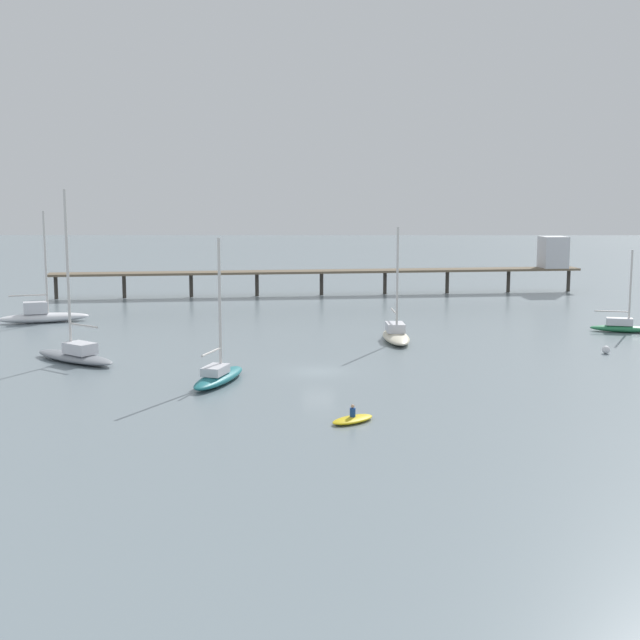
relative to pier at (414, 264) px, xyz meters
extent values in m
plane|color=gray|center=(-12.63, -51.94, -4.02)|extent=(400.00, 400.00, 0.00)
cube|color=brown|center=(-12.63, -1.68, -0.82)|extent=(71.87, 12.80, 0.30)
cylinder|color=#38332D|center=(-47.35, -6.29, -2.49)|extent=(0.50, 0.50, 3.05)
cylinder|color=#38332D|center=(-38.67, -5.14, -2.49)|extent=(0.50, 0.50, 3.05)
cylinder|color=#38332D|center=(-29.99, -3.98, -2.49)|extent=(0.50, 0.50, 3.05)
cylinder|color=#38332D|center=(-21.31, -2.83, -2.49)|extent=(0.50, 0.50, 3.05)
cylinder|color=#38332D|center=(-12.63, -1.68, -2.49)|extent=(0.50, 0.50, 3.05)
cylinder|color=#38332D|center=(-3.95, -0.52, -2.49)|extent=(0.50, 0.50, 3.05)
cylinder|color=#38332D|center=(4.73, 0.63, -2.49)|extent=(0.50, 0.50, 3.05)
cylinder|color=#38332D|center=(13.41, 1.78, -2.49)|extent=(0.50, 0.50, 3.05)
cylinder|color=#38332D|center=(22.09, 2.94, -2.49)|extent=(0.50, 0.50, 3.05)
cube|color=silver|center=(19.71, 2.62, 1.51)|extent=(3.83, 3.83, 4.36)
ellipsoid|color=beige|center=(-5.37, -37.96, -3.60)|extent=(2.79, 8.34, 0.83)
cube|color=silver|center=(-5.41, -37.30, -2.77)|extent=(1.79, 2.72, 0.84)
cylinder|color=silver|center=(-5.35, -38.37, 1.83)|extent=(0.22, 0.22, 10.05)
cylinder|color=silver|center=(-5.46, -36.34, -1.38)|extent=(0.39, 4.07, 0.17)
ellipsoid|color=#1E727A|center=(-20.07, -56.04, -3.62)|extent=(4.16, 8.33, 0.79)
cube|color=silver|center=(-20.25, -56.66, -2.91)|extent=(2.02, 2.69, 0.64)
cylinder|color=silver|center=(-19.96, -55.65, 1.79)|extent=(0.22, 0.22, 10.04)
cylinder|color=silver|center=(-20.43, -57.29, -1.42)|extent=(1.10, 3.33, 0.17)
ellipsoid|color=#287F4C|center=(18.21, -32.44, -3.67)|extent=(6.98, 3.16, 0.69)
cube|color=silver|center=(17.68, -32.31, -2.96)|extent=(2.74, 1.69, 0.73)
cylinder|color=silver|center=(18.54, -32.52, 0.49)|extent=(0.20, 0.20, 7.64)
cylinder|color=silver|center=(16.91, -32.12, -1.95)|extent=(3.29, 0.94, 0.16)
ellipsoid|color=gray|center=(-33.14, -48.06, -3.63)|extent=(8.95, 7.61, 0.77)
cube|color=silver|center=(-32.55, -48.51, -2.78)|extent=(3.12, 2.96, 0.94)
cylinder|color=silver|center=(-33.52, -47.78, 3.55)|extent=(0.23, 0.23, 13.60)
cylinder|color=silver|center=(-32.09, -48.85, -0.80)|extent=(2.96, 2.30, 0.19)
ellipsoid|color=white|center=(-42.67, -26.35, -3.51)|extent=(9.82, 5.30, 1.02)
cube|color=silver|center=(-43.40, -26.60, -2.37)|extent=(2.85, 2.29, 1.24)
cylinder|color=silver|center=(-42.22, -26.19, 2.50)|extent=(0.24, 0.24, 10.99)
cylinder|color=silver|center=(-44.07, -26.84, -1.02)|extent=(3.77, 1.48, 0.19)
ellipsoid|color=yellow|center=(-10.38, -67.12, -3.84)|extent=(3.31, 3.18, 0.35)
cylinder|color=navy|center=(-10.38, -67.12, -3.39)|extent=(0.51, 0.51, 0.55)
sphere|color=tan|center=(-10.38, -67.12, -3.00)|extent=(0.24, 0.24, 0.24)
sphere|color=silver|center=(12.65, -44.10, -3.67)|extent=(0.70, 0.70, 0.70)
camera|label=1|loc=(-12.09, -120.66, 10.54)|focal=49.55mm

